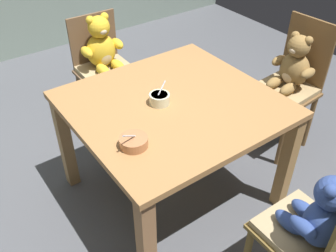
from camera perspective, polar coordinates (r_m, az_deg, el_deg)
The scene contains 7 objects.
ground_plane at distance 2.56m, azimuth 0.66°, elevation -10.10°, with size 5.20×5.20×0.04m.
dining_table at distance 2.14m, azimuth 0.78°, elevation 1.25°, with size 1.10×1.04×0.72m.
teddy_chair_near_front at distance 1.76m, azimuth 21.67°, elevation -13.95°, with size 0.37×0.39×0.93m.
teddy_chair_near_right at distance 2.73m, azimuth 18.20°, elevation 7.27°, with size 0.41×0.40×0.95m.
teddy_chair_far_center at distance 2.87m, azimuth -9.81°, elevation 10.29°, with size 0.41×0.40×0.90m.
porridge_bowl_terracotta_near_left at distance 1.77m, azimuth -5.24°, elevation -2.38°, with size 0.14×0.14×0.12m.
porridge_bowl_cream_center at distance 2.05m, azimuth -1.30°, elevation 4.19°, with size 0.12×0.11×0.11m.
Camera 1 is at (-1.03, -1.38, 1.87)m, focal length 40.17 mm.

